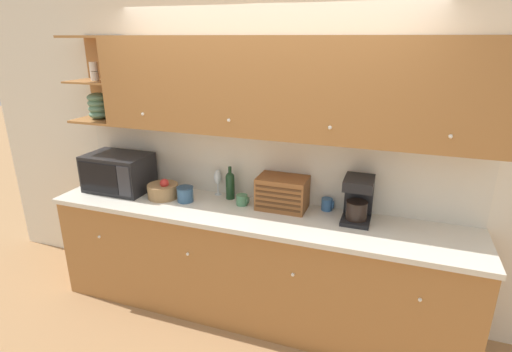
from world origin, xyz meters
TOP-DOWN VIEW (x-y plane):
  - ground_plane at (0.00, 0.00)m, footprint 24.00×24.00m
  - wall_back at (0.00, 0.03)m, footprint 5.80×0.06m
  - counter_unit at (0.00, -0.31)m, footprint 3.42×0.64m
  - backsplash_panel at (0.00, -0.01)m, footprint 3.40×0.01m
  - upper_cabinets at (0.16, -0.17)m, footprint 3.40×0.37m
  - microwave at (-1.30, -0.25)m, footprint 0.56×0.38m
  - fruit_basket at (-0.83, -0.28)m, footprint 0.26×0.26m
  - storage_canister at (-0.61, -0.29)m, footprint 0.14×0.14m
  - wine_glass at (-0.41, -0.06)m, footprint 0.06×0.06m
  - wine_bottle at (-0.27, -0.10)m, footprint 0.08×0.08m
  - mug at (-0.13, -0.20)m, footprint 0.11×0.09m
  - bread_box at (0.20, -0.15)m, footprint 0.40×0.26m
  - mug_blue_second at (0.55, -0.07)m, footprint 0.10×0.09m
  - coffee_maker at (0.79, -0.17)m, footprint 0.21×0.26m

SIDE VIEW (x-z plane):
  - ground_plane at x=0.00m, z-range 0.00..0.00m
  - counter_unit at x=0.00m, z-range 0.00..0.95m
  - mug at x=-0.13m, z-range 0.95..1.04m
  - mug_blue_second at x=0.55m, z-range 0.95..1.05m
  - fruit_basket at x=-0.83m, z-range 0.92..1.10m
  - storage_canister at x=-0.61m, z-range 0.95..1.08m
  - wine_bottle at x=-0.27m, z-range 0.94..1.22m
  - bread_box at x=0.20m, z-range 0.95..1.21m
  - wine_glass at x=-0.41m, z-range 0.99..1.22m
  - microwave at x=-1.30m, z-range 0.95..1.28m
  - coffee_maker at x=0.79m, z-range 0.95..1.30m
  - backsplash_panel at x=0.00m, z-range 0.95..1.55m
  - wall_back at x=0.00m, z-range 0.00..2.60m
  - upper_cabinets at x=0.16m, z-range 1.55..2.27m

